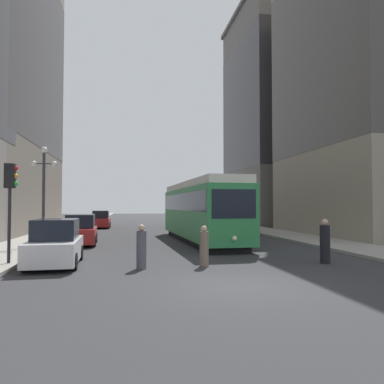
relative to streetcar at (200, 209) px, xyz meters
The scene contains 15 objects.
ground_plane 13.93m from the streetcar, 96.32° to the right, with size 200.00×200.00×0.00m, color #303033.
sidewalk_left 28.40m from the streetcar, 111.75° to the left, with size 3.41×120.00×0.15m, color gray.
sidewalk_right 27.43m from the streetcar, 74.16° to the left, with size 3.41×120.00×0.15m, color gray.
streetcar is the anchor object (origin of this frame).
transit_bus 18.64m from the streetcar, 79.67° to the left, with size 2.67×12.29×3.45m.
parked_car_left_near 17.78m from the streetcar, 114.99° to the left, with size 1.89×4.21×1.82m.
parked_car_left_mid 7.65m from the streetcar, behind, with size 2.05×4.34×1.82m.
parked_car_right_far 8.55m from the streetcar, 58.18° to the left, with size 1.98×4.83×1.82m.
parked_car_left_far 11.59m from the streetcar, 130.57° to the right, with size 2.02×4.34×1.82m.
pedestrian_crossing_near 10.69m from the streetcar, 72.04° to the right, with size 0.41×0.41×1.81m.
pedestrian_crossing_far 11.03m from the streetcar, 112.37° to the right, with size 0.37×0.37×1.65m.
pedestrian_on_sidewalk 10.21m from the streetcar, 99.90° to the right, with size 0.35×0.35×1.58m.
traffic_light_near_left 12.80m from the streetcar, 135.95° to the right, with size 0.47×0.36×3.84m.
lamp_post_left_near 9.77m from the streetcar, 167.44° to the right, with size 1.41×0.36×5.55m.
building_right_midblock 29.02m from the streetcar, 54.57° to the left, with size 12.80×16.12×27.71m.
Camera 1 is at (-3.14, -10.67, 2.36)m, focal length 35.11 mm.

